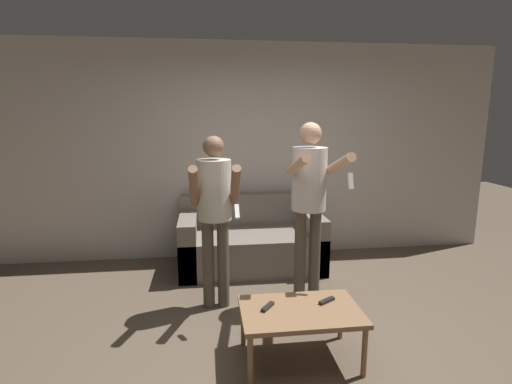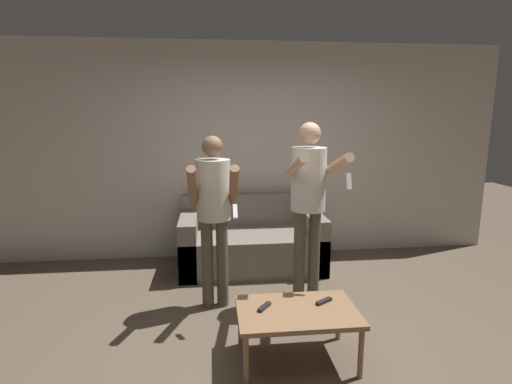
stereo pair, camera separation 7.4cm
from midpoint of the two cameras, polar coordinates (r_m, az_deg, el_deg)
name	(u,v)px [view 1 (the left image)]	position (r m, az deg, el deg)	size (l,w,h in m)	color
ground_plane	(285,347)	(3.43, 3.53, -21.25)	(14.00, 14.00, 0.00)	brown
wall_back	(252,152)	(5.11, -0.97, 5.73)	(6.40, 0.06, 2.70)	beige
couch	(251,243)	(4.86, -1.20, -7.34)	(1.68, 0.89, 0.84)	slate
person_standing_left	(215,204)	(3.69, -6.50, -1.73)	(0.43, 0.59, 1.64)	brown
person_standing_right	(310,192)	(3.78, 7.11, 0.02)	(0.45, 0.78, 1.76)	brown
coffee_table	(300,314)	(3.10, 5.66, -17.01)	(0.89, 0.58, 0.41)	#846042
remote_near	(268,307)	(3.08, 0.96, -16.07)	(0.12, 0.14, 0.02)	black
remote_far	(327,301)	(3.21, 9.40, -15.07)	(0.15, 0.11, 0.02)	black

